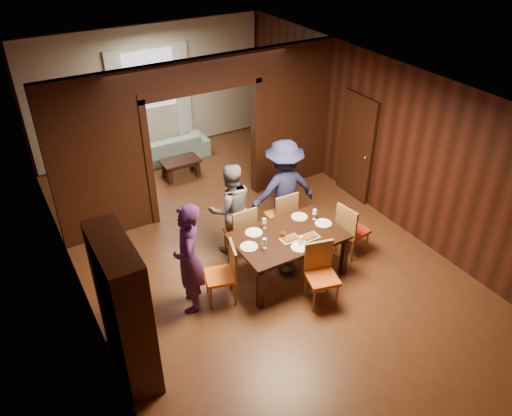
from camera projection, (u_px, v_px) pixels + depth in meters
floor at (247, 247)px, 8.70m from camera, size 9.00×9.00×0.00m
ceiling at (246, 85)px, 7.13m from camera, size 5.50×9.00×0.02m
room_walls at (197, 129)px, 9.26m from camera, size 5.52×9.01×2.90m
person_purple at (189, 259)px, 7.03m from camera, size 0.63×0.75×1.75m
person_grey at (230, 209)px, 8.24m from camera, size 0.86×0.72×1.62m
person_navy at (284, 190)px, 8.57m from camera, size 1.25×0.82×1.82m
sofa at (164, 148)px, 11.34m from camera, size 1.99×0.80×0.58m
serving_bowl at (288, 230)px, 7.76m from camera, size 0.30×0.30×0.07m
dining_table at (288, 254)px, 7.91m from camera, size 1.71×1.06×0.76m
coffee_table at (181, 168)px, 10.71m from camera, size 0.80×0.50×0.40m
chair_left at (220, 274)px, 7.34m from camera, size 0.54×0.54×0.97m
chair_right at (353, 229)px, 8.32m from camera, size 0.50×0.50×0.97m
chair_far_l at (239, 230)px, 8.30m from camera, size 0.44×0.44×0.97m
chair_far_r at (280, 214)px, 8.69m from camera, size 0.45×0.45×0.97m
chair_near at (322, 276)px, 7.31m from camera, size 0.53×0.53×0.97m
hutch at (124, 310)px, 6.00m from camera, size 0.40×1.20×2.00m
door_right at (356, 148)px, 9.63m from camera, size 0.06×0.90×2.10m
window_far at (149, 80)px, 11.01m from camera, size 1.20×0.03×1.30m
curtain_left at (119, 106)px, 10.91m from camera, size 0.35×0.06×2.40m
curtain_right at (183, 94)px, 11.54m from camera, size 0.35×0.06×2.40m
plate_left at (249, 247)px, 7.44m from camera, size 0.27×0.27×0.01m
plate_far_l at (254, 233)px, 7.75m from camera, size 0.27×0.27×0.01m
plate_far_r at (299, 217)px, 8.12m from camera, size 0.27×0.27×0.01m
plate_right at (323, 223)px, 7.96m from camera, size 0.27×0.27×0.01m
plate_near at (300, 247)px, 7.43m from camera, size 0.27×0.27×0.01m
platter_a at (290, 239)px, 7.59m from camera, size 0.30×0.20×0.04m
platter_b at (310, 237)px, 7.64m from camera, size 0.30×0.20×0.04m
wineglass_left at (264, 244)px, 7.37m from camera, size 0.08×0.08×0.18m
wineglass_far at (264, 223)px, 7.81m from camera, size 0.08×0.08×0.18m
wineglass_right at (315, 214)px, 8.03m from camera, size 0.08×0.08×0.18m
tumbler at (301, 240)px, 7.47m from camera, size 0.07×0.07×0.14m
condiment_jar at (283, 235)px, 7.61m from camera, size 0.08×0.08×0.11m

